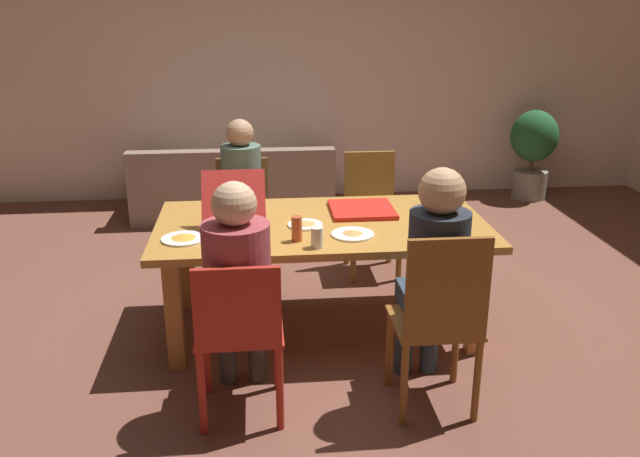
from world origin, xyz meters
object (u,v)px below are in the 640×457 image
plate_0 (305,224)px  potted_plant (533,147)px  chair_2 (239,331)px  plate_2 (353,234)px  plate_3 (183,238)px  chair_1 (243,213)px  pizza_box_1 (235,208)px  drinking_glass_2 (297,229)px  couch (234,188)px  pizza_box_0 (362,210)px  drinking_glass_0 (317,237)px  chair_3 (371,209)px  drinking_glass_1 (442,217)px  dining_table (322,236)px  plate_1 (441,209)px  person_2 (238,277)px  person_1 (242,189)px  chair_0 (440,316)px  person_0 (434,267)px

plate_0 → potted_plant: potted_plant is taller
chair_2 → plate_2: size_ratio=3.49×
plate_0 → plate_3: (-0.71, -0.18, -0.00)m
chair_1 → pizza_box_1: size_ratio=1.48×
chair_2 → plate_0: chair_2 is taller
drinking_glass_2 → couch: bearing=99.0°
chair_2 → pizza_box_0: bearing=55.6°
plate_3 → chair_2: bearing=-66.2°
plate_3 → drinking_glass_0: drinking_glass_0 is taller
plate_3 → potted_plant: size_ratio=0.27×
plate_0 → plate_2: (0.26, -0.20, -0.00)m
plate_2 → drinking_glass_2: size_ratio=1.74×
pizza_box_1 → potted_plant: bearing=40.0°
chair_2 → couch: bearing=91.9°
chair_2 → chair_3: (0.98, 1.92, -0.01)m
pizza_box_0 → plate_0: size_ratio=1.90×
drinking_glass_1 → drinking_glass_2: 0.90m
drinking_glass_0 → drinking_glass_2: drinking_glass_2 is taller
dining_table → drinking_glass_1: (0.72, -0.15, 0.15)m
drinking_glass_1 → couch: (-1.33, 2.63, -0.52)m
chair_3 → drinking_glass_1: bearing=-78.2°
plate_1 → drinking_glass_2: (-0.97, -0.48, 0.06)m
chair_3 → drinking_glass_0: chair_3 is taller
plate_3 → potted_plant: bearing=41.7°
dining_table → person_2: bearing=-121.4°
person_1 → drinking_glass_0: person_1 is taller
chair_0 → person_0: 0.25m
dining_table → couch: size_ratio=1.06×
chair_0 → pizza_box_1: (-1.01, 1.18, 0.22)m
chair_0 → drinking_glass_0: chair_0 is taller
drinking_glass_0 → plate_0: bearing=95.7°
chair_0 → potted_plant: 4.24m
chair_1 → pizza_box_0: size_ratio=2.17×
plate_3 → drinking_glass_1: bearing=3.1°
couch → dining_table: bearing=-76.1°
chair_0 → chair_3: size_ratio=1.09×
chair_3 → potted_plant: 2.68m
chair_1 → pizza_box_0: 1.14m
plate_0 → drinking_glass_1: drinking_glass_1 is taller
plate_3 → pizza_box_1: bearing=55.4°
person_2 → plate_1: bearing=37.3°
plate_1 → plate_3: 1.66m
chair_2 → plate_2: bearing=46.9°
chair_3 → plate_3: (-1.30, -1.19, 0.24)m
plate_2 → chair_3: bearing=75.0°
dining_table → plate_2: 0.31m
plate_0 → chair_0: bearing=-58.0°
chair_2 → couch: (-0.12, 3.44, -0.24)m
chair_0 → pizza_box_0: size_ratio=2.46×
chair_2 → pizza_box_1: (-0.03, 1.14, 0.27)m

